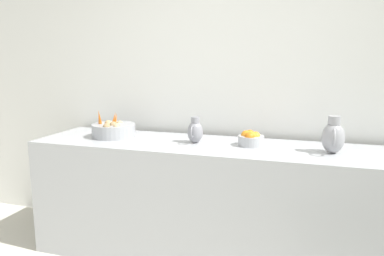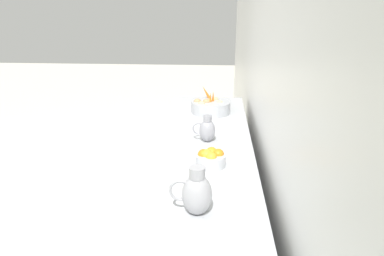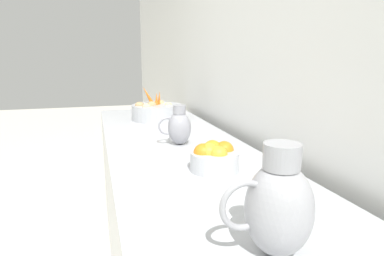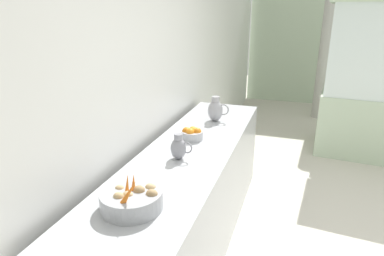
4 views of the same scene
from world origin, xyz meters
name	(u,v)px [view 1 (image 1 of 4)]	position (x,y,z in m)	size (l,w,h in m)	color
tile_wall_left	(296,64)	(-1.95, 0.40, 1.50)	(0.10, 9.57, 3.00)	white
prep_counter	(219,203)	(-1.50, -0.10, 0.46)	(0.68, 2.88, 0.91)	#ADAFB5
vegetable_colander	(113,130)	(-1.53, -1.01, 0.97)	(0.35, 0.35, 0.24)	#9EA0A5
orange_bowl	(251,139)	(-1.54, 0.11, 0.97)	(0.19, 0.19, 0.11)	#ADAFB5
metal_pitcher_tall	(333,137)	(-1.48, 0.67, 1.03)	(0.21, 0.15, 0.25)	#939399
metal_pitcher_short	(195,131)	(-1.51, -0.30, 1.00)	(0.17, 0.12, 0.20)	gray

